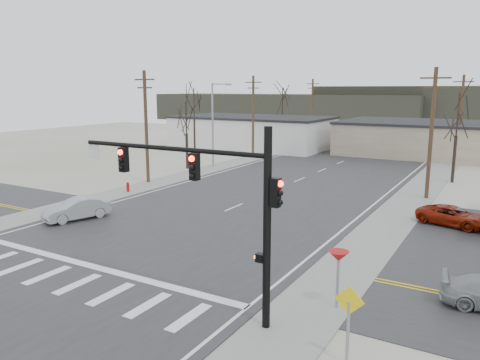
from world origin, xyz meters
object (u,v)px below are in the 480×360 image
object	(u,v)px
sedan_crossing	(77,209)
fire_hydrant	(128,187)
car_far_b	(396,135)
traffic_signal_mast	(220,195)
car_parked_red	(453,216)
car_far_a	(366,146)

from	to	relation	value
sedan_crossing	fire_hydrant	bearing A→B (deg)	129.80
car_far_b	traffic_signal_mast	bearing A→B (deg)	-66.14
fire_hydrant	car_parked_red	size ratio (longest dim) A/B	0.20
sedan_crossing	car_parked_red	size ratio (longest dim) A/B	0.98
car_parked_red	traffic_signal_mast	bearing A→B (deg)	174.83
car_parked_red	car_far_a	bearing A→B (deg)	38.14
traffic_signal_mast	sedan_crossing	distance (m)	16.88
traffic_signal_mast	fire_hydrant	xyz separation A→B (m)	(-18.09, 14.20, -4.22)
fire_hydrant	car_far_a	xyz separation A→B (m)	(9.81, 36.44, 0.25)
car_far_a	car_parked_red	distance (m)	36.48
car_far_b	car_parked_red	size ratio (longest dim) A/B	0.83
sedan_crossing	car_parked_red	bearing A→B (deg)	45.92
traffic_signal_mast	fire_hydrant	world-z (taller)	traffic_signal_mast
fire_hydrant	car_far_a	distance (m)	37.74
fire_hydrant	car_far_a	size ratio (longest dim) A/B	0.19
car_far_a	car_parked_red	size ratio (longest dim) A/B	1.06
fire_hydrant	car_far_b	xyz separation A→B (m)	(10.00, 54.04, 0.20)
car_far_a	car_far_b	world-z (taller)	car_far_a
traffic_signal_mast	car_far_b	xyz separation A→B (m)	(-8.09, 68.25, -4.02)
traffic_signal_mast	fire_hydrant	distance (m)	23.39
sedan_crossing	car_parked_red	xyz separation A→B (m)	(21.34, 10.80, -0.11)
traffic_signal_mast	sedan_crossing	xyz separation A→B (m)	(-15.13, 6.36, -3.94)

